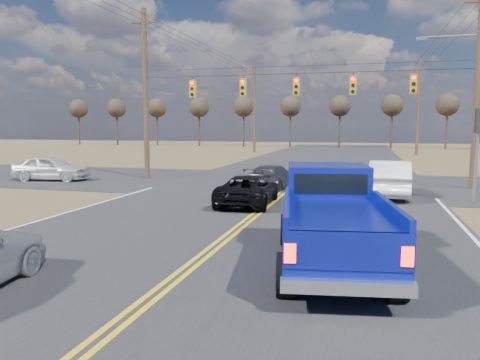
% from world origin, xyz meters
% --- Properties ---
extents(ground, '(160.00, 160.00, 0.00)m').
position_xyz_m(ground, '(0.00, 0.00, 0.00)').
color(ground, brown).
rests_on(ground, ground).
extents(road_main, '(14.00, 120.00, 0.02)m').
position_xyz_m(road_main, '(0.00, 10.00, 0.00)').
color(road_main, '#28282B').
rests_on(road_main, ground).
extents(road_cross, '(120.00, 12.00, 0.02)m').
position_xyz_m(road_cross, '(0.00, 18.00, 0.00)').
color(road_cross, '#28282B').
rests_on(road_cross, ground).
extents(signal_gantry, '(19.60, 4.83, 10.00)m').
position_xyz_m(signal_gantry, '(0.50, 17.79, 5.06)').
color(signal_gantry, '#473323').
rests_on(signal_gantry, ground).
extents(utility_poles, '(19.60, 58.32, 10.00)m').
position_xyz_m(utility_poles, '(0.00, 17.00, 5.23)').
color(utility_poles, '#473323').
rests_on(utility_poles, ground).
extents(treeline, '(87.00, 117.80, 7.40)m').
position_xyz_m(treeline, '(0.00, 26.96, 5.70)').
color(treeline, '#33261C').
rests_on(treeline, ground).
extents(pickup_truck, '(3.09, 6.18, 2.22)m').
position_xyz_m(pickup_truck, '(3.06, 2.96, 1.08)').
color(pickup_truck, black).
rests_on(pickup_truck, ground).
extents(black_suv, '(2.18, 4.43, 1.21)m').
position_xyz_m(black_suv, '(-0.80, 10.43, 0.61)').
color(black_suv, black).
rests_on(black_suv, ground).
extents(white_car_queue, '(2.00, 5.07, 1.64)m').
position_xyz_m(white_car_queue, '(4.85, 14.30, 0.82)').
color(white_car_queue, white).
rests_on(white_car_queue, ground).
extents(dgrey_car_queue, '(2.32, 4.40, 1.22)m').
position_xyz_m(dgrey_car_queue, '(-0.80, 15.50, 0.61)').
color(dgrey_car_queue, '#37363B').
rests_on(dgrey_car_queue, ground).
extents(cross_car_west, '(2.24, 4.52, 1.48)m').
position_xyz_m(cross_car_west, '(-13.89, 15.49, 0.74)').
color(cross_car_west, silver).
rests_on(cross_car_west, ground).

